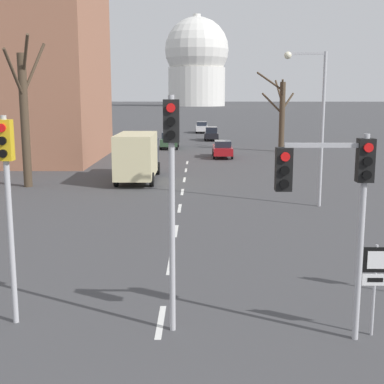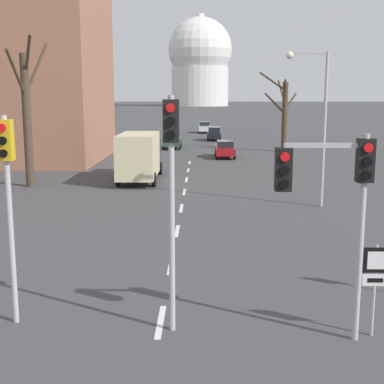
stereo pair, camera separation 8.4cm
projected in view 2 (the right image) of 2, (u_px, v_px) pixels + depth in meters
The scene contains 22 objects.
lane_stripe_1 at pixel (161, 322), 13.37m from camera, with size 0.16×2.00×0.01m, color silver.
lane_stripe_2 at pixel (171, 265), 17.79m from camera, with size 0.16×2.00×0.01m, color silver.
lane_stripe_3 at pixel (177, 231), 22.22m from camera, with size 0.16×2.00×0.01m, color silver.
lane_stripe_4 at pixel (181, 208), 26.64m from camera, with size 0.16×2.00×0.01m, color silver.
lane_stripe_5 at pixel (184, 192), 31.07m from camera, with size 0.16×2.00×0.01m, color silver.
lane_stripe_6 at pixel (186, 180), 35.49m from camera, with size 0.16×2.00×0.01m, color silver.
lane_stripe_7 at pixel (188, 170), 39.92m from camera, with size 0.16×2.00×0.01m, color silver.
lane_stripe_8 at pixel (190, 163), 44.34m from camera, with size 0.16×2.00×0.01m, color silver.
traffic_signal_near_right at pixel (335, 186), 11.76m from camera, with size 2.14×0.34×4.76m.
traffic_signal_near_left at pixel (8, 181), 12.72m from camera, with size 0.36×0.34×5.13m.
traffic_signal_centre_tall at pixel (171, 171), 12.21m from camera, with size 0.36×0.34×5.59m.
route_sign_post at pixel (375, 275), 12.33m from camera, with size 0.60×0.08×2.21m.
street_lamp_right at pixel (317, 112), 26.26m from camera, with size 2.08×0.36×7.63m.
sedan_near_left at pixel (172, 140), 55.73m from camera, with size 1.83×4.51×1.73m.
sedan_near_right at pixel (214, 134), 65.45m from camera, with size 1.70×4.17×1.65m.
sedan_mid_centre at pixel (205, 127), 78.23m from camera, with size 1.75×4.37×1.64m.
sedan_far_left at pixel (225, 149), 47.70m from camera, with size 1.75×4.24×1.53m.
delivery_truck at pixel (140, 155), 34.81m from camera, with size 2.44×7.20×3.14m.
bare_tree_left_near at pixel (27, 114), 32.06m from camera, with size 1.41×3.85×8.96m.
bare_tree_right_near at pixel (284, 112), 52.35m from camera, with size 3.78×4.02×7.80m.
bare_tree_left_far at pixel (78, 103), 47.46m from camera, with size 4.74×5.24×9.91m.
capitol_dome at pixel (200, 62), 250.45m from camera, with size 29.75×29.75×42.02m.
Camera 2 is at (1.02, -5.72, 5.61)m, focal length 50.00 mm.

